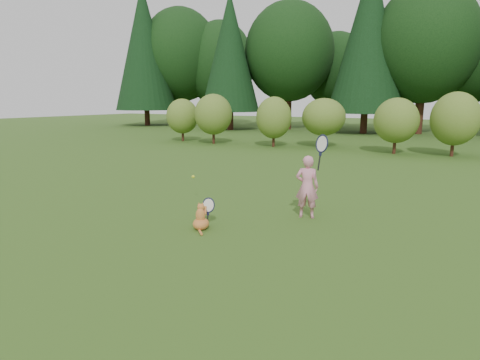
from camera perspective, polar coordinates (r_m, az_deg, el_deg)
The scene contains 6 objects.
ground at distance 8.42m, azimuth -3.82°, elevation -5.49°, with size 100.00×100.00×0.00m, color #335518.
shrub_row at distance 20.29m, azimuth 16.34°, elevation 7.94°, with size 28.00×3.00×2.80m, color #587022, non-canonical shape.
woodland_backdrop at distance 30.53m, azimuth 21.34°, elevation 20.13°, with size 48.00×10.00×15.00m, color black, non-canonical shape.
child at distance 8.43m, azimuth 9.59°, elevation -0.76°, with size 0.77×0.50×1.97m.
cat at distance 7.70m, azimuth -5.56°, elevation -5.04°, with size 0.48×0.74×0.71m.
tennis_ball at distance 9.77m, azimuth -6.68°, elevation 0.46°, with size 0.08×0.08×0.08m.
Camera 1 is at (4.33, -6.80, 2.43)m, focal length 30.00 mm.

